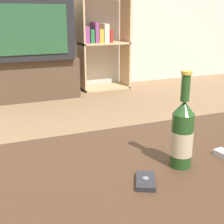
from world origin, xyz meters
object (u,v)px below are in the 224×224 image
(beer_bottle, at_px, (182,135))
(cell_phone, at_px, (146,181))
(bookshelf, at_px, (101,40))
(television, at_px, (26,28))
(tv_stand, at_px, (30,78))

(beer_bottle, xyz_separation_m, cell_phone, (-0.15, -0.05, -0.10))
(bookshelf, height_order, cell_phone, bookshelf)
(television, relative_size, cell_phone, 8.34)
(tv_stand, bearing_deg, beer_bottle, -88.19)
(tv_stand, distance_m, television, 0.53)
(tv_stand, height_order, bookshelf, bookshelf)
(bookshelf, xyz_separation_m, beer_bottle, (-0.80, -2.86, -0.03))
(television, xyz_separation_m, cell_phone, (-0.06, -2.81, -0.29))
(television, bearing_deg, bookshelf, 6.66)
(tv_stand, xyz_separation_m, television, (0.00, -0.00, 0.53))
(beer_bottle, distance_m, cell_phone, 0.19)
(bookshelf, relative_size, cell_phone, 10.34)
(tv_stand, bearing_deg, cell_phone, -91.27)
(television, relative_size, beer_bottle, 3.00)
(bookshelf, bearing_deg, tv_stand, -173.58)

